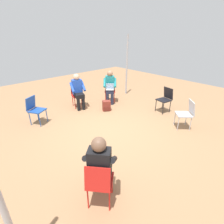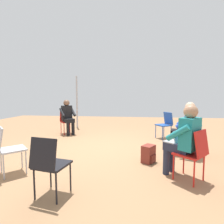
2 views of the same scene
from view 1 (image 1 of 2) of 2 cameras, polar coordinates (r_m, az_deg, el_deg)
The scene contains 12 objects.
ground_plane at distance 5.04m, azimuth -1.38°, elevation -5.98°, with size 14.00×14.00×0.00m, color #99704C.
chair_southeast at distance 5.70m, azimuth -23.89°, elevation 1.13°, with size 0.56×0.57×0.85m.
chair_northeast at distance 2.88m, azimuth -4.20°, elevation -21.68°, with size 0.59×0.58×0.85m.
chair_south at distance 6.61m, azimuth -11.31°, elevation 5.96°, with size 0.50×0.53×0.85m.
chair_west at distance 6.30m, azimuth 17.04°, elevation 4.40°, with size 0.50×0.47×0.85m.
chair_northwest at distance 5.37m, azimuth 23.19°, elevation -0.15°, with size 0.58×0.58×0.85m.
chair_southwest at distance 7.02m, azimuth -0.66°, elevation 7.57°, with size 0.58×0.59×0.85m.
person_with_laptop at distance 6.80m, azimuth -0.70°, elevation 8.73°, with size 0.63×0.64×1.24m.
person_in_black at distance 2.86m, azimuth -3.69°, elevation -16.56°, with size 0.63×0.63×1.24m.
person_in_blue at distance 6.39m, azimuth -11.06°, elevation 7.21°, with size 0.58×0.59×1.24m.
backpack_near_laptop_user at distance 6.22m, azimuth -1.83°, elevation 1.91°, with size 0.34×0.32×0.36m.
tent_pole_far at distance 7.71m, azimuth 4.85°, elevation 14.80°, with size 0.07×0.07×2.49m, color #B2B2B7.
Camera 1 is at (2.83, 3.27, 2.59)m, focal length 28.00 mm.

